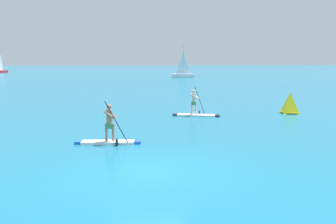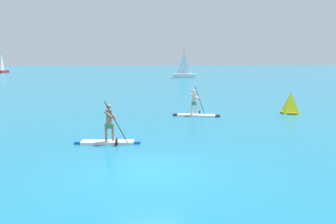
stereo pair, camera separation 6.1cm
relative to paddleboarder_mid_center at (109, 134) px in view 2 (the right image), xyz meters
The scene contains 6 objects.
ground 4.30m from the paddleboarder_mid_center, 70.54° to the right, with size 440.00×440.00×0.00m, color #196B8C.
paddleboarder_mid_center is the anchor object (origin of this frame).
paddleboarder_far_right 8.71m from the paddleboarder_mid_center, 51.65° to the left, with size 3.07×1.39×1.94m.
race_marker_buoy 14.01m from the paddleboarder_mid_center, 30.32° to the left, with size 1.49×1.49×1.43m.
sailboat_left_horizon 94.84m from the paddleboarder_mid_center, 110.32° to the left, with size 1.99×5.42×6.43m.
sailboat_right_horizon 57.48m from the paddleboarder_mid_center, 76.28° to the left, with size 4.82×1.86×6.52m.
Camera 2 is at (-0.84, -10.82, 3.63)m, focal length 36.55 mm.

